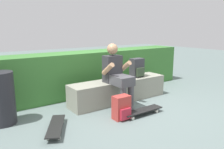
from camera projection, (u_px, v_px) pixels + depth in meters
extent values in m
plane|color=slate|center=(131.00, 106.00, 4.39)|extent=(24.00, 24.00, 0.00)
cube|color=gray|center=(119.00, 90.00, 4.65)|extent=(2.16, 0.48, 0.45)
cube|color=#333338|center=(112.00, 69.00, 4.36)|extent=(0.34, 0.22, 0.52)
sphere|color=tan|center=(112.00, 49.00, 4.28)|extent=(0.21, 0.21, 0.21)
cube|color=#4C4C51|center=(122.00, 81.00, 4.15)|extent=(0.32, 0.40, 0.17)
cylinder|color=#4C4C51|center=(123.00, 100.00, 4.05)|extent=(0.11, 0.11, 0.45)
cylinder|color=#4C4C51|center=(131.00, 98.00, 4.15)|extent=(0.11, 0.11, 0.45)
cylinder|color=tan|center=(108.00, 69.00, 4.13)|extent=(0.09, 0.33, 0.27)
cylinder|color=tan|center=(125.00, 67.00, 4.36)|extent=(0.09, 0.33, 0.27)
cube|color=black|center=(142.00, 110.00, 3.92)|extent=(0.80, 0.21, 0.02)
cylinder|color=silver|center=(151.00, 109.00, 4.15)|extent=(0.05, 0.03, 0.05)
cylinder|color=silver|center=(157.00, 111.00, 4.03)|extent=(0.05, 0.03, 0.05)
cylinder|color=silver|center=(127.00, 115.00, 3.83)|extent=(0.05, 0.03, 0.05)
cylinder|color=silver|center=(133.00, 118.00, 3.71)|extent=(0.05, 0.03, 0.05)
cube|color=black|center=(56.00, 126.00, 3.31)|extent=(0.56, 0.80, 0.02)
cylinder|color=silver|center=(53.00, 122.00, 3.58)|extent=(0.05, 0.06, 0.05)
cylinder|color=silver|center=(63.00, 121.00, 3.60)|extent=(0.05, 0.06, 0.05)
cylinder|color=silver|center=(48.00, 138.00, 3.04)|extent=(0.05, 0.06, 0.05)
cylinder|color=silver|center=(59.00, 138.00, 3.06)|extent=(0.05, 0.06, 0.05)
cube|color=#333338|center=(137.00, 68.00, 4.83)|extent=(0.28, 0.18, 0.40)
cube|color=#32432D|center=(140.00, 72.00, 4.75)|extent=(0.20, 0.05, 0.18)
cube|color=#B23833|center=(121.00, 107.00, 3.73)|extent=(0.28, 0.18, 0.40)
cube|color=#B32436|center=(126.00, 114.00, 3.65)|extent=(0.20, 0.05, 0.18)
cube|color=#3A7633|center=(87.00, 72.00, 5.19)|extent=(5.28, 0.68, 0.96)
cylinder|color=#232328|center=(1.00, 98.00, 3.49)|extent=(0.42, 0.42, 0.84)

